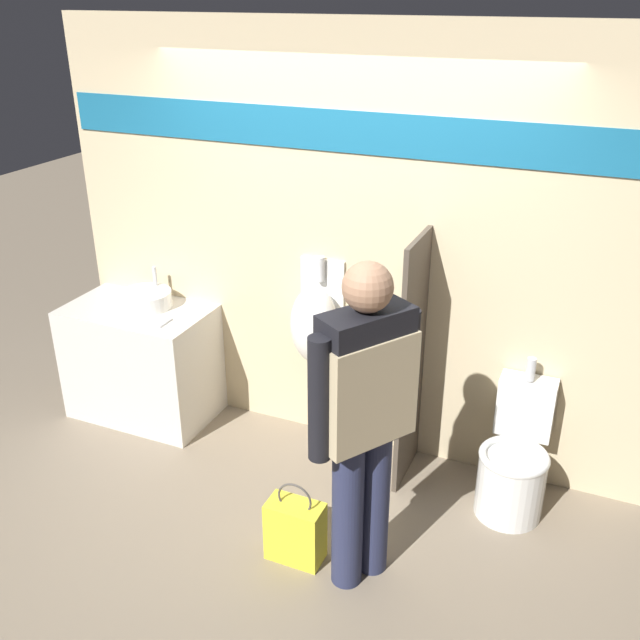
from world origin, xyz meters
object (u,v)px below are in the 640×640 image
(sink_basin, at_px, (146,299))
(shopping_bag, at_px, (295,530))
(cell_phone, at_px, (162,322))
(urinal_near_counter, at_px, (315,325))
(person_in_vest, at_px, (364,409))
(toilet, at_px, (514,464))

(sink_basin, distance_m, shopping_bag, 1.98)
(sink_basin, bearing_deg, cell_phone, -35.80)
(sink_basin, xyz_separation_m, urinal_near_counter, (1.23, 0.10, -0.01))
(sink_basin, bearing_deg, person_in_vest, -25.75)
(toilet, bearing_deg, urinal_near_counter, 172.68)
(sink_basin, bearing_deg, urinal_near_counter, 4.83)
(cell_phone, relative_size, toilet, 0.15)
(urinal_near_counter, bearing_deg, sink_basin, -175.17)
(cell_phone, height_order, toilet, toilet)
(urinal_near_counter, relative_size, person_in_vest, 0.74)
(person_in_vest, distance_m, shopping_bag, 0.91)
(toilet, distance_m, person_in_vest, 1.30)
(shopping_bag, bearing_deg, urinal_near_counter, 108.25)
(person_in_vest, bearing_deg, shopping_bag, 127.93)
(urinal_near_counter, height_order, person_in_vest, person_in_vest)
(sink_basin, height_order, toilet, sink_basin)
(urinal_near_counter, xyz_separation_m, shopping_bag, (0.35, -1.07, -0.69))
(urinal_near_counter, height_order, shopping_bag, urinal_near_counter)
(toilet, bearing_deg, cell_phone, -177.27)
(cell_phone, distance_m, shopping_bag, 1.68)
(toilet, height_order, person_in_vest, person_in_vest)
(urinal_near_counter, distance_m, shopping_bag, 1.32)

